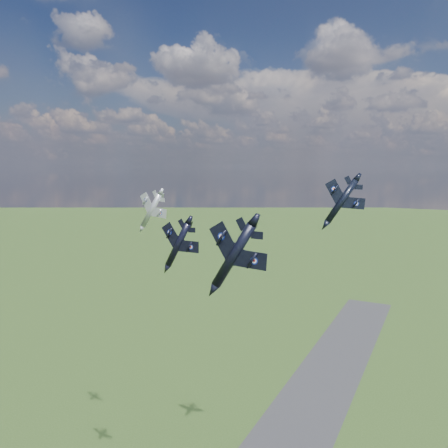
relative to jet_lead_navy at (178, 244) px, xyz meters
The scene contains 4 objects.
jet_lead_navy is the anchor object (origin of this frame).
jet_right_navy 24.73m from the jet_lead_navy, 39.64° to the right, with size 9.86×13.74×2.84m, color black, non-canonical shape.
jet_high_navy 34.97m from the jet_lead_navy, 44.35° to the left, with size 9.97×13.90×2.88m, color black, non-canonical shape.
jet_left_silver 23.86m from the jet_lead_navy, 138.15° to the left, with size 9.20×12.83×2.65m, color #B5B6C0, non-canonical shape.
Camera 1 is at (42.53, -54.82, 92.60)m, focal length 35.00 mm.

